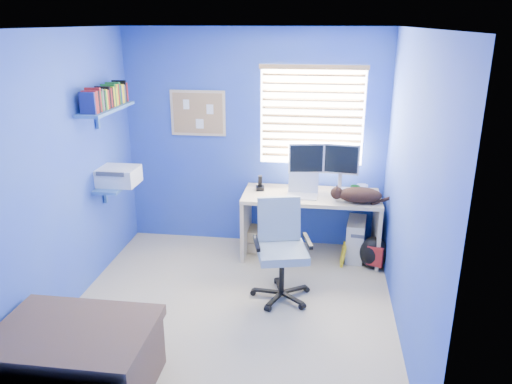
# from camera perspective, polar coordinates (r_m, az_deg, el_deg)

# --- Properties ---
(floor) EXTENTS (3.00, 3.20, 0.00)m
(floor) POSITION_cam_1_polar(r_m,az_deg,el_deg) (4.78, -2.92, -13.32)
(floor) COLOR #B4A78B
(floor) RESTS_ON ground
(ceiling) EXTENTS (3.00, 3.20, 0.00)m
(ceiling) POSITION_cam_1_polar(r_m,az_deg,el_deg) (4.04, -3.54, 18.20)
(ceiling) COLOR white
(ceiling) RESTS_ON wall_back
(wall_back) EXTENTS (3.00, 0.01, 2.50)m
(wall_back) POSITION_cam_1_polar(r_m,az_deg,el_deg) (5.77, -0.19, 5.94)
(wall_back) COLOR blue
(wall_back) RESTS_ON ground
(wall_front) EXTENTS (3.00, 0.01, 2.50)m
(wall_front) POSITION_cam_1_polar(r_m,az_deg,el_deg) (2.81, -9.44, -8.92)
(wall_front) COLOR blue
(wall_front) RESTS_ON ground
(wall_left) EXTENTS (0.01, 3.20, 2.50)m
(wall_left) POSITION_cam_1_polar(r_m,az_deg,el_deg) (4.76, -21.25, 1.77)
(wall_left) COLOR blue
(wall_left) RESTS_ON ground
(wall_right) EXTENTS (0.01, 3.20, 2.50)m
(wall_right) POSITION_cam_1_polar(r_m,az_deg,el_deg) (4.23, 17.16, 0.19)
(wall_right) COLOR blue
(wall_right) RESTS_ON ground
(desk) EXTENTS (1.50, 0.65, 0.74)m
(desk) POSITION_cam_1_polar(r_m,az_deg,el_deg) (5.66, 6.22, -3.82)
(desk) COLOR tan
(desk) RESTS_ON floor
(laptop) EXTENTS (0.34, 0.27, 0.22)m
(laptop) POSITION_cam_1_polar(r_m,az_deg,el_deg) (5.41, 5.32, 0.58)
(laptop) COLOR silver
(laptop) RESTS_ON desk
(monitor_left) EXTENTS (0.41, 0.18, 0.54)m
(monitor_left) POSITION_cam_1_polar(r_m,az_deg,el_deg) (5.60, 5.77, 2.90)
(monitor_left) COLOR silver
(monitor_left) RESTS_ON desk
(monitor_right) EXTENTS (0.41, 0.17, 0.54)m
(monitor_right) POSITION_cam_1_polar(r_m,az_deg,el_deg) (5.62, 9.65, 2.79)
(monitor_right) COLOR silver
(monitor_right) RESTS_ON desk
(phone) EXTENTS (0.11, 0.12, 0.17)m
(phone) POSITION_cam_1_polar(r_m,az_deg,el_deg) (5.62, 0.47, 1.08)
(phone) COLOR black
(phone) RESTS_ON desk
(mug) EXTENTS (0.10, 0.09, 0.10)m
(mug) POSITION_cam_1_polar(r_m,az_deg,el_deg) (5.58, 11.26, 0.20)
(mug) COLOR #145E1F
(mug) RESTS_ON desk
(cd_spindle) EXTENTS (0.13, 0.13, 0.07)m
(cd_spindle) POSITION_cam_1_polar(r_m,az_deg,el_deg) (5.72, 12.03, 0.46)
(cd_spindle) COLOR silver
(cd_spindle) RESTS_ON desk
(cat) EXTENTS (0.46, 0.24, 0.16)m
(cat) POSITION_cam_1_polar(r_m,az_deg,el_deg) (5.34, 11.79, -0.35)
(cat) COLOR black
(cat) RESTS_ON desk
(tower_pc) EXTENTS (0.24, 0.46, 0.45)m
(tower_pc) POSITION_cam_1_polar(r_m,az_deg,el_deg) (5.75, 11.32, -5.29)
(tower_pc) COLOR beige
(tower_pc) RESTS_ON floor
(drawer_boxes) EXTENTS (0.35, 0.28, 0.27)m
(drawer_boxes) POSITION_cam_1_polar(r_m,az_deg,el_deg) (5.86, 0.75, -5.38)
(drawer_boxes) COLOR tan
(drawer_boxes) RESTS_ON floor
(yellow_book) EXTENTS (0.03, 0.17, 0.24)m
(yellow_book) POSITION_cam_1_polar(r_m,az_deg,el_deg) (5.60, 9.91, -7.04)
(yellow_book) COLOR yellow
(yellow_book) RESTS_ON floor
(backpack) EXTENTS (0.38, 0.34, 0.36)m
(backpack) POSITION_cam_1_polar(r_m,az_deg,el_deg) (5.57, 13.35, -6.76)
(backpack) COLOR black
(backpack) RESTS_ON floor
(bed_corner) EXTENTS (1.06, 0.76, 0.51)m
(bed_corner) POSITION_cam_1_polar(r_m,az_deg,el_deg) (3.98, -19.82, -17.56)
(bed_corner) COLOR #4E3428
(bed_corner) RESTS_ON floor
(office_chair) EXTENTS (0.67, 0.67, 0.96)m
(office_chair) POSITION_cam_1_polar(r_m,az_deg,el_deg) (4.84, 2.88, -8.01)
(office_chair) COLOR black
(office_chair) RESTS_ON floor
(window_blinds) EXTENTS (1.15, 0.05, 1.10)m
(window_blinds) POSITION_cam_1_polar(r_m,az_deg,el_deg) (5.62, 6.41, 8.61)
(window_blinds) COLOR white
(window_blinds) RESTS_ON ground
(corkboard) EXTENTS (0.64, 0.02, 0.52)m
(corkboard) POSITION_cam_1_polar(r_m,az_deg,el_deg) (5.81, -6.65, 8.94)
(corkboard) COLOR tan
(corkboard) RESTS_ON ground
(wall_shelves) EXTENTS (0.42, 0.90, 1.05)m
(wall_shelves) POSITION_cam_1_polar(r_m,az_deg,el_deg) (5.30, -16.27, 6.03)
(wall_shelves) COLOR #3B69AA
(wall_shelves) RESTS_ON ground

